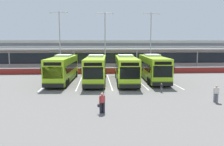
{
  "coord_description": "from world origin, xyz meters",
  "views": [
    {
      "loc": [
        -1.8,
        -26.4,
        5.41
      ],
      "look_at": [
        0.16,
        3.0,
        1.6
      ],
      "focal_mm": 37.14,
      "sensor_mm": 36.0,
      "label": 1
    }
  ],
  "objects_px": {
    "coach_bus_left_centre": "(96,69)",
    "lamp_post_east": "(151,38)",
    "coach_bus_leftmost": "(63,69)",
    "lamp_post_west": "(60,38)",
    "pedestrian_with_handbag": "(102,102)",
    "pedestrian_in_dark_coat": "(216,93)",
    "coach_bus_right_centre": "(153,68)",
    "pedestrian_child": "(161,87)",
    "coach_bus_centre": "(126,69)",
    "lamp_post_centre": "(105,38)"
  },
  "relations": [
    {
      "from": "lamp_post_east",
      "to": "pedestrian_in_dark_coat",
      "type": "bearing_deg",
      "value": -88.19
    },
    {
      "from": "pedestrian_child",
      "to": "lamp_post_east",
      "type": "distance_m",
      "value": 19.55
    },
    {
      "from": "coach_bus_leftmost",
      "to": "lamp_post_west",
      "type": "height_order",
      "value": "lamp_post_west"
    },
    {
      "from": "lamp_post_centre",
      "to": "coach_bus_right_centre",
      "type": "bearing_deg",
      "value": -57.8
    },
    {
      "from": "coach_bus_right_centre",
      "to": "lamp_post_west",
      "type": "xyz_separation_m",
      "value": [
        -14.73,
        9.66,
        4.5
      ]
    },
    {
      "from": "lamp_post_east",
      "to": "lamp_post_west",
      "type": "bearing_deg",
      "value": -177.53
    },
    {
      "from": "coach_bus_centre",
      "to": "lamp_post_east",
      "type": "relative_size",
      "value": 1.11
    },
    {
      "from": "pedestrian_in_dark_coat",
      "to": "lamp_post_west",
      "type": "bearing_deg",
      "value": 127.88
    },
    {
      "from": "pedestrian_child",
      "to": "lamp_post_west",
      "type": "relative_size",
      "value": 0.09
    },
    {
      "from": "coach_bus_centre",
      "to": "coach_bus_right_centre",
      "type": "height_order",
      "value": "same"
    },
    {
      "from": "coach_bus_leftmost",
      "to": "pedestrian_with_handbag",
      "type": "xyz_separation_m",
      "value": [
        5.11,
        -15.15,
        -0.93
      ]
    },
    {
      "from": "coach_bus_left_centre",
      "to": "lamp_post_west",
      "type": "height_order",
      "value": "lamp_post_west"
    },
    {
      "from": "coach_bus_right_centre",
      "to": "pedestrian_in_dark_coat",
      "type": "relative_size",
      "value": 7.57
    },
    {
      "from": "coach_bus_right_centre",
      "to": "lamp_post_east",
      "type": "distance_m",
      "value": 11.49
    },
    {
      "from": "coach_bus_leftmost",
      "to": "lamp_post_west",
      "type": "distance_m",
      "value": 10.99
    },
    {
      "from": "coach_bus_left_centre",
      "to": "lamp_post_east",
      "type": "height_order",
      "value": "lamp_post_east"
    },
    {
      "from": "coach_bus_centre",
      "to": "pedestrian_child",
      "type": "bearing_deg",
      "value": -66.02
    },
    {
      "from": "pedestrian_child",
      "to": "coach_bus_right_centre",
      "type": "bearing_deg",
      "value": 82.8
    },
    {
      "from": "coach_bus_left_centre",
      "to": "pedestrian_in_dark_coat",
      "type": "distance_m",
      "value": 16.19
    },
    {
      "from": "coach_bus_left_centre",
      "to": "lamp_post_centre",
      "type": "xyz_separation_m",
      "value": [
        1.69,
        11.35,
        4.5
      ]
    },
    {
      "from": "coach_bus_leftmost",
      "to": "pedestrian_in_dark_coat",
      "type": "distance_m",
      "value": 20.07
    },
    {
      "from": "coach_bus_leftmost",
      "to": "lamp_post_centre",
      "type": "bearing_deg",
      "value": 59.28
    },
    {
      "from": "coach_bus_leftmost",
      "to": "pedestrian_with_handbag",
      "type": "height_order",
      "value": "coach_bus_leftmost"
    },
    {
      "from": "coach_bus_left_centre",
      "to": "coach_bus_right_centre",
      "type": "xyz_separation_m",
      "value": [
        8.26,
        0.93,
        0.0
      ]
    },
    {
      "from": "lamp_post_east",
      "to": "coach_bus_centre",
      "type": "bearing_deg",
      "value": -117.92
    },
    {
      "from": "lamp_post_centre",
      "to": "coach_bus_centre",
      "type": "bearing_deg",
      "value": -77.98
    },
    {
      "from": "coach_bus_right_centre",
      "to": "pedestrian_child",
      "type": "relative_size",
      "value": 12.21
    },
    {
      "from": "coach_bus_leftmost",
      "to": "coach_bus_right_centre",
      "type": "relative_size",
      "value": 1.0
    },
    {
      "from": "coach_bus_right_centre",
      "to": "pedestrian_in_dark_coat",
      "type": "bearing_deg",
      "value": -77.98
    },
    {
      "from": "pedestrian_with_handbag",
      "to": "pedestrian_in_dark_coat",
      "type": "xyz_separation_m",
      "value": [
        10.49,
        2.56,
        0.02
      ]
    },
    {
      "from": "coach_bus_left_centre",
      "to": "lamp_post_west",
      "type": "bearing_deg",
      "value": 121.45
    },
    {
      "from": "coach_bus_left_centre",
      "to": "pedestrian_child",
      "type": "distance_m",
      "value": 10.24
    },
    {
      "from": "pedestrian_with_handbag",
      "to": "pedestrian_in_dark_coat",
      "type": "bearing_deg",
      "value": 13.73
    },
    {
      "from": "coach_bus_right_centre",
      "to": "lamp_post_west",
      "type": "bearing_deg",
      "value": 146.75
    },
    {
      "from": "lamp_post_west",
      "to": "lamp_post_east",
      "type": "bearing_deg",
      "value": 2.47
    },
    {
      "from": "coach_bus_right_centre",
      "to": "coach_bus_left_centre",
      "type": "bearing_deg",
      "value": -173.6
    },
    {
      "from": "coach_bus_left_centre",
      "to": "pedestrian_child",
      "type": "bearing_deg",
      "value": -44.58
    },
    {
      "from": "coach_bus_left_centre",
      "to": "lamp_post_east",
      "type": "xyz_separation_m",
      "value": [
        10.25,
        11.31,
        4.5
      ]
    },
    {
      "from": "pedestrian_with_handbag",
      "to": "pedestrian_in_dark_coat",
      "type": "relative_size",
      "value": 1.0
    },
    {
      "from": "coach_bus_right_centre",
      "to": "lamp_post_centre",
      "type": "distance_m",
      "value": 13.12
    },
    {
      "from": "pedestrian_child",
      "to": "pedestrian_with_handbag",
      "type": "bearing_deg",
      "value": -132.82
    },
    {
      "from": "coach_bus_right_centre",
      "to": "lamp_post_west",
      "type": "distance_m",
      "value": 18.19
    },
    {
      "from": "coach_bus_left_centre",
      "to": "coach_bus_right_centre",
      "type": "distance_m",
      "value": 8.31
    },
    {
      "from": "coach_bus_left_centre",
      "to": "pedestrian_with_handbag",
      "type": "xyz_separation_m",
      "value": [
        0.49,
        -14.42,
        -0.93
      ]
    },
    {
      "from": "coach_bus_left_centre",
      "to": "pedestrian_with_handbag",
      "type": "relative_size",
      "value": 7.57
    },
    {
      "from": "pedestrian_in_dark_coat",
      "to": "pedestrian_child",
      "type": "distance_m",
      "value": 6.03
    },
    {
      "from": "coach_bus_centre",
      "to": "pedestrian_in_dark_coat",
      "type": "distance_m",
      "value": 13.54
    },
    {
      "from": "coach_bus_left_centre",
      "to": "lamp_post_centre",
      "type": "bearing_deg",
      "value": 81.51
    },
    {
      "from": "coach_bus_centre",
      "to": "lamp_post_east",
      "type": "distance_m",
      "value": 13.78
    },
    {
      "from": "pedestrian_with_handbag",
      "to": "lamp_post_west",
      "type": "bearing_deg",
      "value": 105.57
    }
  ]
}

